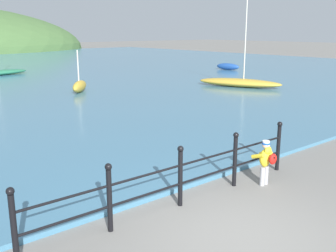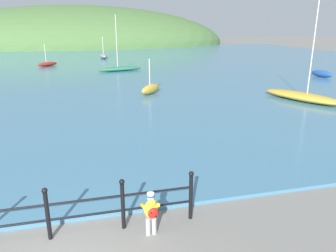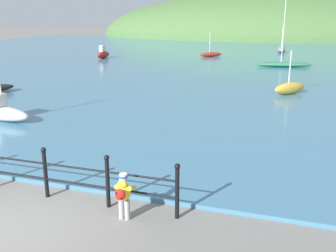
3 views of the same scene
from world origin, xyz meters
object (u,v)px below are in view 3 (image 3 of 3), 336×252
Objects in this scene: boat_blue_hull at (211,54)px; boat_red_dinghy at (284,64)px; boat_white_sailboat at (281,50)px; boat_nearest_quay at (290,88)px; boat_mid_harbor at (0,111)px; child_in_coat at (123,192)px; boat_twin_mast at (103,54)px.

boat_blue_hull is 8.87m from boat_red_dinghy.
boat_nearest_quay is at bearing -86.21° from boat_white_sailboat.
boat_mid_harbor reaches higher than boat_white_sailboat.
child_in_coat is 0.20× the size of boat_red_dinghy.
child_in_coat is 25.30m from boat_red_dinghy.
boat_white_sailboat is 11.97m from boat_red_dinghy.
boat_red_dinghy is (0.78, -11.95, -0.09)m from boat_white_sailboat.
boat_nearest_quay is 20.73m from boat_twin_mast.
boat_red_dinghy is 1.71× the size of boat_mid_harbor.
boat_white_sailboat is 1.19× the size of boat_nearest_quay.
boat_nearest_quay is (10.50, 8.81, -0.03)m from boat_mid_harbor.
boat_white_sailboat is at bearing 35.39° from boat_twin_mast.
boat_blue_hull is 18.22m from boat_nearest_quay.
boat_blue_hull is 0.77× the size of boat_mid_harbor.
boat_nearest_quay reaches higher than child_in_coat.
boat_blue_hull is (-6.19, -6.46, -0.09)m from boat_white_sailboat.
child_in_coat is at bearing -61.92° from boat_twin_mast.
boat_white_sailboat is at bearing 87.98° from child_in_coat.
child_in_coat is 29.77m from boat_twin_mast.
child_in_coat is 0.38× the size of boat_white_sailboat.
boat_mid_harbor is (-8.98, -31.78, 0.03)m from boat_white_sailboat.
boat_white_sailboat is 18.80m from boat_twin_mast.
boat_blue_hull reaches higher than boat_nearest_quay.
boat_white_sailboat is at bearing 46.25° from boat_blue_hull.
boat_twin_mast is (-9.14, -4.42, 0.16)m from boat_blue_hull.
boat_twin_mast is at bearing 144.35° from boat_nearest_quay.
boat_red_dinghy is at bearing -38.20° from boat_blue_hull.
boat_red_dinghy is at bearing 85.25° from child_in_coat.
boat_nearest_quay is at bearing 78.69° from child_in_coat.
boat_mid_harbor is 1.33× the size of boat_nearest_quay.
boat_blue_hull is at bearing 99.03° from child_in_coat.
boat_nearest_quay is 1.07× the size of boat_twin_mast.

